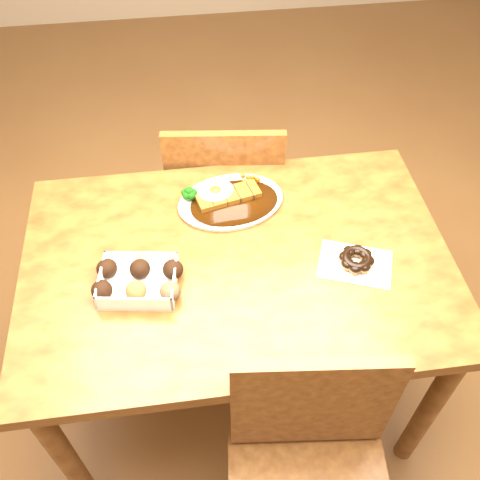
{
  "coord_description": "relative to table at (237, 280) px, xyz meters",
  "views": [
    {
      "loc": [
        -0.12,
        -0.94,
        1.91
      ],
      "look_at": [
        0.01,
        0.02,
        0.81
      ],
      "focal_mm": 40.0,
      "sensor_mm": 36.0,
      "label": 1
    }
  ],
  "objects": [
    {
      "name": "ground",
      "position": [
        0.0,
        0.0,
        -0.65
      ],
      "size": [
        6.0,
        6.0,
        0.0
      ],
      "primitive_type": "plane",
      "color": "brown",
      "rests_on": "ground"
    },
    {
      "name": "table",
      "position": [
        0.0,
        0.0,
        0.0
      ],
      "size": [
        1.2,
        0.8,
        0.75
      ],
      "color": "#4B230F",
      "rests_on": "ground"
    },
    {
      "name": "pon_de_ring",
      "position": [
        0.32,
        -0.06,
        0.12
      ],
      "size": [
        0.23,
        0.2,
        0.04
      ],
      "rotation": [
        0.0,
        0.0,
        -0.36
      ],
      "color": "silver",
      "rests_on": "table"
    },
    {
      "name": "katsu_curry_plate",
      "position": [
        0.0,
        0.22,
        0.11
      ],
      "size": [
        0.35,
        0.28,
        0.06
      ],
      "rotation": [
        0.0,
        0.0,
        0.17
      ],
      "color": "white",
      "rests_on": "table"
    },
    {
      "name": "donut_box",
      "position": [
        -0.27,
        -0.06,
        0.13
      ],
      "size": [
        0.24,
        0.18,
        0.06
      ],
      "rotation": [
        0.0,
        0.0,
        -0.15
      ],
      "color": "white",
      "rests_on": "table"
    },
    {
      "name": "chair_far",
      "position": [
        0.02,
        0.54,
        -0.17
      ],
      "size": [
        0.47,
        0.47,
        0.87
      ],
      "rotation": [
        0.0,
        0.0,
        3.03
      ],
      "color": "#4B230F",
      "rests_on": "ground"
    }
  ]
}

